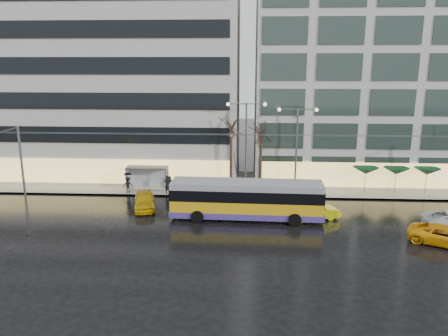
# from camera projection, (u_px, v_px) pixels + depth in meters

# --- Properties ---
(ground) EXTENTS (140.00, 140.00, 0.00)m
(ground) POSITION_uv_depth(u_px,v_px,m) (219.00, 232.00, 34.31)
(ground) COLOR black
(ground) RESTS_ON ground
(sidewalk) EXTENTS (80.00, 10.00, 0.15)m
(sidewalk) POSITION_uv_depth(u_px,v_px,m) (246.00, 183.00, 47.76)
(sidewalk) COLOR gray
(sidewalk) RESTS_ON ground
(kerb) EXTENTS (80.00, 0.10, 0.15)m
(kerb) POSITION_uv_depth(u_px,v_px,m) (245.00, 197.00, 42.96)
(kerb) COLOR slate
(kerb) RESTS_ON ground
(building_left) EXTENTS (34.00, 14.00, 22.00)m
(building_left) POSITION_uv_depth(u_px,v_px,m) (93.00, 78.00, 50.95)
(building_left) COLOR #B2AFAA
(building_left) RESTS_ON sidewalk
(building_right) EXTENTS (32.00, 14.00, 25.00)m
(building_right) POSITION_uv_depth(u_px,v_px,m) (400.00, 65.00, 48.67)
(building_right) COLOR #B2AFAA
(building_right) RESTS_ON sidewalk
(trolleybus) EXTENTS (12.87, 5.18, 5.93)m
(trolleybus) POSITION_uv_depth(u_px,v_px,m) (246.00, 201.00, 36.91)
(trolleybus) COLOR gold
(trolleybus) RESTS_ON ground
(catenary) EXTENTS (42.24, 5.12, 7.00)m
(catenary) POSITION_uv_depth(u_px,v_px,m) (235.00, 158.00, 40.94)
(catenary) COLOR #595B60
(catenary) RESTS_ON ground
(bus_shelter) EXTENTS (4.20, 1.60, 2.51)m
(bus_shelter) POSITION_uv_depth(u_px,v_px,m) (144.00, 173.00, 44.66)
(bus_shelter) COLOR #595B60
(bus_shelter) RESTS_ON sidewalk
(street_lamp_near) EXTENTS (3.96, 0.36, 9.03)m
(street_lamp_near) POSITION_uv_depth(u_px,v_px,m) (246.00, 135.00, 43.24)
(street_lamp_near) COLOR #595B60
(street_lamp_near) RESTS_ON sidewalk
(street_lamp_far) EXTENTS (3.96, 0.36, 8.53)m
(street_lamp_far) POSITION_uv_depth(u_px,v_px,m) (297.00, 138.00, 43.04)
(street_lamp_far) COLOR #595B60
(street_lamp_far) RESTS_ON sidewalk
(tree_a) EXTENTS (3.20, 3.20, 8.40)m
(tree_a) POSITION_uv_depth(u_px,v_px,m) (231.00, 123.00, 43.26)
(tree_a) COLOR black
(tree_a) RESTS_ON sidewalk
(tree_b) EXTENTS (3.20, 3.20, 7.70)m
(tree_b) POSITION_uv_depth(u_px,v_px,m) (261.00, 130.00, 43.45)
(tree_b) COLOR black
(tree_b) RESTS_ON sidewalk
(parasol_a) EXTENTS (2.50, 2.50, 2.65)m
(parasol_a) POSITION_uv_depth(u_px,v_px,m) (366.00, 171.00, 43.63)
(parasol_a) COLOR #595B60
(parasol_a) RESTS_ON sidewalk
(parasol_b) EXTENTS (2.50, 2.50, 2.65)m
(parasol_b) POSITION_uv_depth(u_px,v_px,m) (396.00, 171.00, 43.46)
(parasol_b) COLOR #595B60
(parasol_b) RESTS_ON sidewalk
(parasol_c) EXTENTS (2.50, 2.50, 2.65)m
(parasol_c) POSITION_uv_depth(u_px,v_px,m) (427.00, 171.00, 43.30)
(parasol_c) COLOR #595B60
(parasol_c) RESTS_ON sidewalk
(taxi_a) EXTENTS (2.80, 4.82, 1.54)m
(taxi_a) POSITION_uv_depth(u_px,v_px,m) (145.00, 201.00, 39.63)
(taxi_a) COLOR yellow
(taxi_a) RESTS_ON ground
(taxi_b) EXTENTS (4.73, 2.81, 1.47)m
(taxi_b) POSITION_uv_depth(u_px,v_px,m) (313.00, 211.00, 37.02)
(taxi_b) COLOR #D5D30B
(taxi_b) RESTS_ON ground
(taxi_c) EXTENTS (5.51, 4.31, 1.39)m
(taxi_c) POSITION_uv_depth(u_px,v_px,m) (445.00, 236.00, 31.90)
(taxi_c) COLOR #FAAA0D
(taxi_c) RESTS_ON ground
(pedestrian_a) EXTENTS (1.09, 1.11, 2.19)m
(pedestrian_a) POSITION_uv_depth(u_px,v_px,m) (168.00, 180.00, 43.47)
(pedestrian_a) COLOR black
(pedestrian_a) RESTS_ON sidewalk
(pedestrian_b) EXTENTS (0.82, 0.69, 1.50)m
(pedestrian_b) POSITION_uv_depth(u_px,v_px,m) (170.00, 183.00, 44.86)
(pedestrian_b) COLOR black
(pedestrian_b) RESTS_ON sidewalk
(pedestrian_c) EXTENTS (1.06, 0.85, 2.11)m
(pedestrian_c) POSITION_uv_depth(u_px,v_px,m) (128.00, 182.00, 44.02)
(pedestrian_c) COLOR black
(pedestrian_c) RESTS_ON sidewalk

